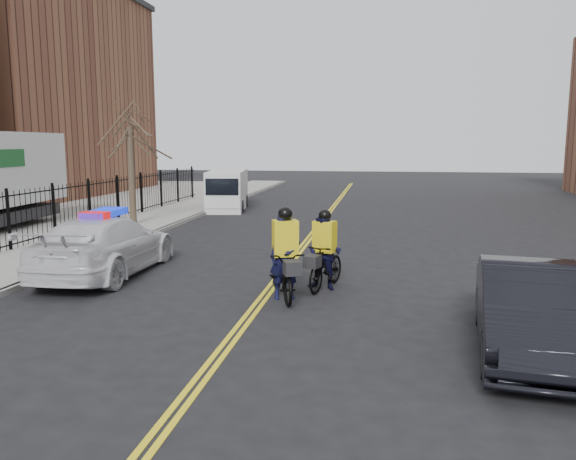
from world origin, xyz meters
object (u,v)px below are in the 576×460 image
(police_cruiser, at_px, (106,245))
(dark_sedan, at_px, (529,310))
(cyclist_far, at_px, (324,258))
(cyclist_near, at_px, (285,267))
(cargo_van, at_px, (227,191))

(police_cruiser, bearing_deg, dark_sedan, 155.42)
(cyclist_far, bearing_deg, cyclist_near, -111.64)
(cargo_van, distance_m, cyclist_near, 17.64)
(police_cruiser, height_order, cargo_van, cargo_van)
(dark_sedan, height_order, cargo_van, cargo_van)
(police_cruiser, distance_m, cargo_van, 15.09)
(police_cruiser, xyz_separation_m, cargo_van, (-0.83, 15.07, 0.21))
(police_cruiser, xyz_separation_m, cyclist_near, (5.14, -1.53, -0.07))
(cargo_van, xyz_separation_m, cyclist_far, (6.76, -15.64, -0.24))
(dark_sedan, relative_size, cargo_van, 0.88)
(cyclist_near, bearing_deg, cargo_van, 88.96)
(cyclist_far, bearing_deg, police_cruiser, -167.94)
(cargo_van, height_order, cyclist_near, cyclist_near)
(dark_sedan, distance_m, cyclist_far, 5.24)
(dark_sedan, xyz_separation_m, cyclist_near, (-4.58, 2.66, -0.02))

